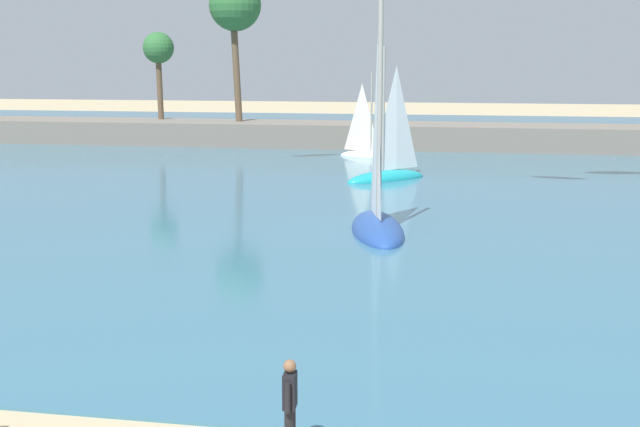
{
  "coord_description": "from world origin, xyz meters",
  "views": [
    {
      "loc": [
        5.17,
        -5.97,
        6.36
      ],
      "look_at": [
        1.18,
        15.02,
        2.61
      ],
      "focal_mm": 48.91,
      "sensor_mm": 36.0,
      "label": 1
    }
  ],
  "objects": [
    {
      "name": "palm_headland",
      "position": [
        -2.75,
        58.39,
        2.46
      ],
      "size": [
        97.15,
        6.05,
        12.91
      ],
      "color": "slate",
      "rests_on": "ground"
    },
    {
      "name": "sailboat_mid_bay",
      "position": [
        0.07,
        40.42,
        0.74
      ],
      "size": [
        4.68,
        4.93,
        7.59
      ],
      "color": "teal",
      "rests_on": "sea"
    },
    {
      "name": "sea",
      "position": [
        0.0,
        53.08,
        0.03
      ],
      "size": [
        220.0,
        90.41,
        0.06
      ],
      "primitive_type": "cube",
      "color": "#386B84",
      "rests_on": "ground"
    },
    {
      "name": "sailboat_toward_headland",
      "position": [
        -2.55,
        51.39,
        0.61
      ],
      "size": [
        4.35,
        2.57,
        6.05
      ],
      "color": "white",
      "rests_on": "sea"
    },
    {
      "name": "person_at_waterline",
      "position": [
        2.22,
        6.97,
        0.89
      ],
      "size": [
        0.22,
        0.55,
        1.67
      ],
      "color": "black",
      "rests_on": "ground"
    },
    {
      "name": "sailboat_near_shore",
      "position": [
        1.29,
        25.89,
        0.88
      ],
      "size": [
        3.23,
        6.52,
        9.08
      ],
      "color": "#234793",
      "rests_on": "sea"
    }
  ]
}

